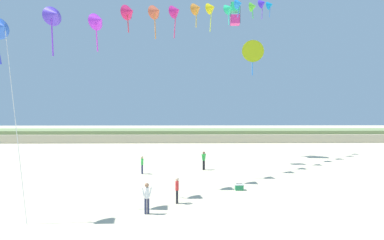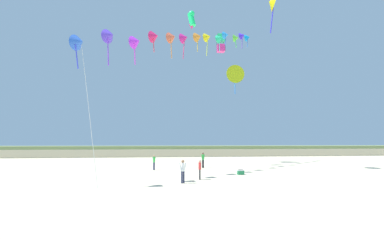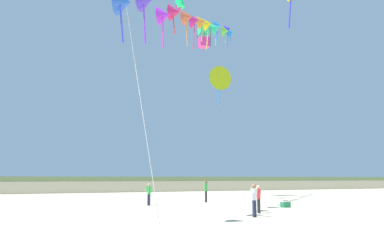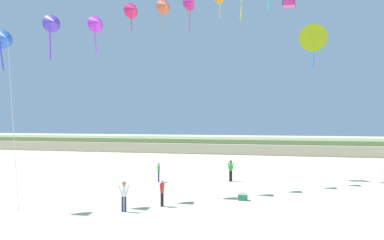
{
  "view_description": "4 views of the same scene",
  "coord_description": "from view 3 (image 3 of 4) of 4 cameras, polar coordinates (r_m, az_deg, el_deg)",
  "views": [
    {
      "loc": [
        0.4,
        -12.16,
        5.36
      ],
      "look_at": [
        0.84,
        10.96,
        4.85
      ],
      "focal_mm": 28.0,
      "sensor_mm": 36.0,
      "label": 1
    },
    {
      "loc": [
        -4.18,
        -17.62,
        2.89
      ],
      "look_at": [
        0.35,
        13.16,
        5.23
      ],
      "focal_mm": 28.0,
      "sensor_mm": 36.0,
      "label": 2
    },
    {
      "loc": [
        -13.55,
        -13.68,
        1.94
      ],
      "look_at": [
        -0.28,
        13.91,
        6.33
      ],
      "focal_mm": 38.0,
      "sensor_mm": 36.0,
      "label": 3
    },
    {
      "loc": [
        7.61,
        -16.62,
        4.95
      ],
      "look_at": [
        -0.54,
        13.62,
        5.0
      ],
      "focal_mm": 38.0,
      "sensor_mm": 36.0,
      "label": 4
    }
  ],
  "objects": [
    {
      "name": "beach_cooler",
      "position": [
        28.44,
        12.98,
        -11.44
      ],
      "size": [
        0.58,
        0.41,
        0.46
      ],
      "color": "#23844C",
      "rests_on": "ground"
    },
    {
      "name": "kite_banner_string",
      "position": [
        35.1,
        1.47,
        13.46
      ],
      "size": [
        21.67,
        25.9,
        20.31
      ],
      "color": "blue"
    },
    {
      "name": "dune_ridge",
      "position": [
        62.57,
        -13.33,
        -8.75
      ],
      "size": [
        120.0,
        11.99,
        2.16
      ],
      "color": "beige",
      "rests_on": "ground"
    },
    {
      "name": "person_near_left",
      "position": [
        29.75,
        -6.06,
        -10.1
      ],
      "size": [
        0.33,
        0.52,
        1.57
      ],
      "color": "#282D4C",
      "rests_on": "ground"
    },
    {
      "name": "person_far_left",
      "position": [
        21.06,
        8.72,
        -10.74
      ],
      "size": [
        0.57,
        0.29,
        1.66
      ],
      "color": "#282D4C",
      "rests_on": "ground"
    },
    {
      "name": "person_near_right",
      "position": [
        23.45,
        9.33,
        -10.61
      ],
      "size": [
        0.21,
        0.54,
        1.55
      ],
      "color": "black",
      "rests_on": "ground"
    },
    {
      "name": "large_kite_mid_trail",
      "position": [
        46.11,
        1.66,
        11.71
      ],
      "size": [
        1.23,
        1.23,
        2.6
      ],
      "color": "#EF3393"
    },
    {
      "name": "person_mid_center",
      "position": [
        33.65,
        1.97,
        -9.74
      ],
      "size": [
        0.49,
        0.49,
        1.75
      ],
      "color": "black",
      "rests_on": "ground"
    },
    {
      "name": "large_kite_high_solo",
      "position": [
        46.66,
        3.75,
        5.79
      ],
      "size": [
        2.81,
        1.1,
        4.41
      ],
      "color": "#ACC315"
    },
    {
      "name": "ground_plane",
      "position": [
        19.35,
        19.51,
        -13.46
      ],
      "size": [
        240.0,
        240.0,
        0.0
      ],
      "primitive_type": "plane",
      "color": "beige"
    }
  ]
}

